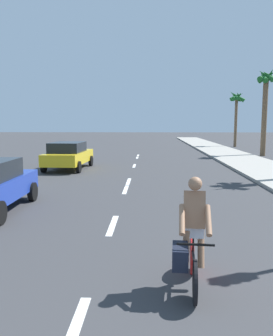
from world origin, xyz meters
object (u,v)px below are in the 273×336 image
object	(u,v)px
cyclist	(191,238)
palm_tree_far	(266,91)
palm_tree_distant	(236,102)
parked_car_yellow	(68,155)

from	to	relation	value
cyclist	palm_tree_far	xyz separation A→B (m)	(8.53, 22.92, 4.33)
palm_tree_far	palm_tree_distant	bearing A→B (deg)	87.98
cyclist	palm_tree_distant	xyz separation A→B (m)	(8.91, 33.69, 4.19)
cyclist	palm_tree_distant	size ratio (longest dim) A/B	0.29
palm_tree_distant	cyclist	bearing A→B (deg)	-104.81
palm_tree_distant	palm_tree_far	bearing A→B (deg)	-92.02
parked_car_yellow	palm_tree_far	size ratio (longest dim) A/B	0.66
parked_car_yellow	palm_tree_distant	size ratio (longest dim) A/B	0.74
parked_car_yellow	palm_tree_far	xyz separation A→B (m)	(13.89, 8.63, 4.31)
cyclist	palm_tree_far	bearing A→B (deg)	-105.97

